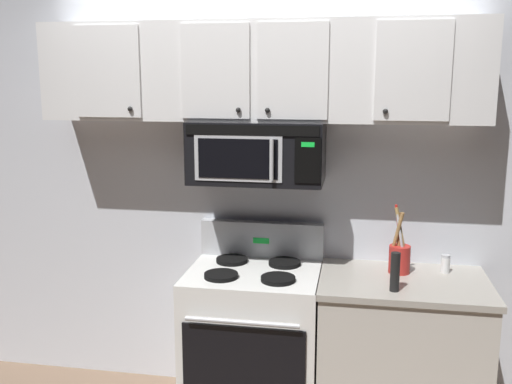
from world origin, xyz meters
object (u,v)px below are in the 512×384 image
(salt_shaker, at_px, (445,264))
(pepper_mill, at_px, (395,272))
(stove_range, at_px, (254,340))
(utensil_crock_red, at_px, (399,254))
(over_range_microwave, at_px, (257,152))

(salt_shaker, xyz_separation_m, pepper_mill, (-0.30, -0.35, 0.05))
(salt_shaker, bearing_deg, pepper_mill, -130.80)
(stove_range, xyz_separation_m, salt_shaker, (1.08, 0.16, 0.48))
(utensil_crock_red, bearing_deg, salt_shaker, 10.63)
(over_range_microwave, xyz_separation_m, utensil_crock_red, (0.82, -0.00, -0.57))
(salt_shaker, bearing_deg, stove_range, -171.40)
(utensil_crock_red, relative_size, pepper_mill, 1.91)
(salt_shaker, height_order, pepper_mill, pepper_mill)
(over_range_microwave, relative_size, salt_shaker, 7.25)
(stove_range, distance_m, salt_shaker, 1.19)
(stove_range, height_order, salt_shaker, stove_range)
(stove_range, xyz_separation_m, pepper_mill, (0.78, -0.19, 0.54))
(salt_shaker, distance_m, pepper_mill, 0.47)
(stove_range, distance_m, pepper_mill, 0.96)
(stove_range, bearing_deg, utensil_crock_red, 7.95)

